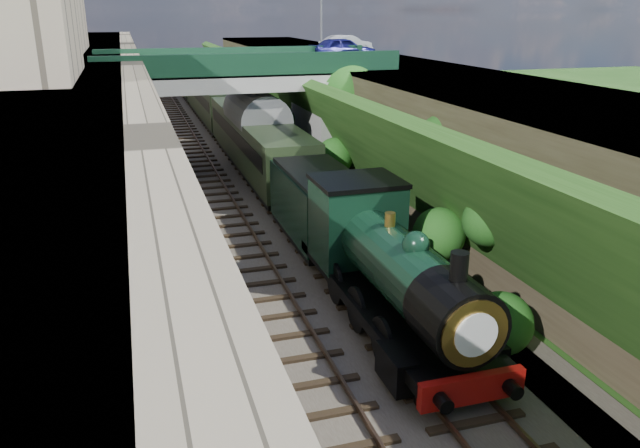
# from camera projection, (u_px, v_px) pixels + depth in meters

# --- Properties ---
(ground) EXTENTS (160.00, 160.00, 0.00)m
(ground) POSITION_uv_depth(u_px,v_px,m) (418.00, 425.00, 14.80)
(ground) COLOR #1E4714
(ground) RESTS_ON ground
(trackbed) EXTENTS (10.00, 90.00, 0.20)m
(trackbed) POSITION_uv_depth(u_px,v_px,m) (253.00, 195.00, 32.86)
(trackbed) COLOR #473F38
(trackbed) RESTS_ON ground
(retaining_wall) EXTENTS (1.00, 90.00, 7.00)m
(retaining_wall) POSITION_uv_depth(u_px,v_px,m) (139.00, 137.00, 30.23)
(retaining_wall) COLOR #756B56
(retaining_wall) RESTS_ON ground
(street_plateau_left) EXTENTS (6.00, 90.00, 7.00)m
(street_plateau_left) POSITION_uv_depth(u_px,v_px,m) (62.00, 141.00, 29.26)
(street_plateau_left) COLOR #262628
(street_plateau_left) RESTS_ON ground
(street_plateau_right) EXTENTS (8.00, 90.00, 6.25)m
(street_plateau_right) POSITION_uv_depth(u_px,v_px,m) (420.00, 128.00, 34.50)
(street_plateau_right) COLOR #262628
(street_plateau_right) RESTS_ON ground
(embankment_slope) EXTENTS (4.20, 90.00, 6.36)m
(embankment_slope) POSITION_uv_depth(u_px,v_px,m) (345.00, 143.00, 32.99)
(embankment_slope) COLOR #1E4714
(embankment_slope) RESTS_ON ground
(track_left) EXTENTS (2.50, 90.00, 0.20)m
(track_left) POSITION_uv_depth(u_px,v_px,m) (215.00, 195.00, 32.26)
(track_left) COLOR black
(track_left) RESTS_ON trackbed
(track_right) EXTENTS (2.50, 90.00, 0.20)m
(track_right) POSITION_uv_depth(u_px,v_px,m) (275.00, 190.00, 33.14)
(track_right) COLOR black
(track_right) RESTS_ON trackbed
(road_bridge) EXTENTS (16.00, 6.40, 7.25)m
(road_bridge) POSITION_uv_depth(u_px,v_px,m) (253.00, 108.00, 35.44)
(road_bridge) COLOR gray
(road_bridge) RESTS_ON ground
(building_near) EXTENTS (4.00, 8.00, 4.00)m
(building_near) POSITION_uv_depth(u_px,v_px,m) (12.00, 20.00, 21.91)
(building_near) COLOR gray
(building_near) RESTS_ON street_plateau_left
(tree) EXTENTS (3.60, 3.80, 6.60)m
(tree) POSITION_uv_depth(u_px,v_px,m) (350.00, 99.00, 34.52)
(tree) COLOR black
(tree) RESTS_ON ground
(lamppost) EXTENTS (0.87, 0.15, 6.00)m
(lamppost) POSITION_uv_depth(u_px,v_px,m) (322.00, 6.00, 42.70)
(lamppost) COLOR gray
(lamppost) RESTS_ON street_plateau_right
(car_blue) EXTENTS (4.55, 2.38, 1.48)m
(car_blue) POSITION_uv_depth(u_px,v_px,m) (343.00, 49.00, 39.32)
(car_blue) COLOR navy
(car_blue) RESTS_ON street_plateau_right
(car_silver) EXTENTS (4.40, 3.12, 1.38)m
(car_silver) POSITION_uv_depth(u_px,v_px,m) (346.00, 45.00, 45.06)
(car_silver) COLOR #AFB0B4
(car_silver) RESTS_ON street_plateau_right
(locomotive) EXTENTS (3.10, 10.22, 3.83)m
(locomotive) POSITION_uv_depth(u_px,v_px,m) (390.00, 271.00, 18.72)
(locomotive) COLOR black
(locomotive) RESTS_ON trackbed
(tender) EXTENTS (2.70, 6.00, 3.05)m
(tender) POSITION_uv_depth(u_px,v_px,m) (319.00, 209.00, 25.47)
(tender) COLOR black
(tender) RESTS_ON trackbed
(coach_front) EXTENTS (2.90, 18.00, 3.70)m
(coach_front) POSITION_uv_depth(u_px,v_px,m) (257.00, 140.00, 36.72)
(coach_front) COLOR black
(coach_front) RESTS_ON trackbed
(coach_middle) EXTENTS (2.90, 18.00, 3.70)m
(coach_middle) POSITION_uv_depth(u_px,v_px,m) (213.00, 99.00, 53.72)
(coach_middle) COLOR black
(coach_middle) RESTS_ON trackbed
(coach_rear) EXTENTS (2.90, 18.00, 3.70)m
(coach_rear) POSITION_uv_depth(u_px,v_px,m) (191.00, 78.00, 70.72)
(coach_rear) COLOR black
(coach_rear) RESTS_ON trackbed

